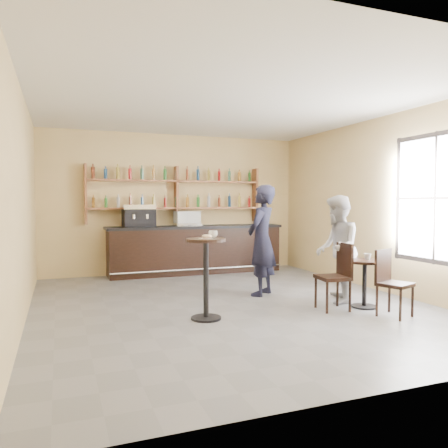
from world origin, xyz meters
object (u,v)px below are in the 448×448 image
object	(u,v)px
man_main	(262,240)
pastry_case	(187,219)
espresso_machine	(139,216)
cafe_table	(364,284)
chair_west	(333,277)
pedestal_table	(206,279)
patron_second	(337,249)
bar_counter	(196,249)
chair_south	(395,283)

from	to	relation	value
man_main	pastry_case	bearing A→B (deg)	-120.65
espresso_machine	cafe_table	distance (m)	5.04
pastry_case	man_main	bearing A→B (deg)	-80.81
man_main	chair_west	world-z (taller)	man_main
pedestal_table	patron_second	xyz separation A→B (m)	(2.34, 0.25, 0.31)
espresso_machine	pedestal_table	world-z (taller)	espresso_machine
pedestal_table	patron_second	world-z (taller)	patron_second
bar_counter	pastry_case	bearing A→B (deg)	180.00
bar_counter	pastry_case	size ratio (longest dim) A/B	7.31
man_main	chair_west	distance (m)	1.53
cafe_table	patron_second	xyz separation A→B (m)	(-0.18, 0.47, 0.51)
pedestal_table	man_main	bearing A→B (deg)	39.47
bar_counter	man_main	distance (m)	2.74
chair_south	pedestal_table	bearing A→B (deg)	141.90
pastry_case	pedestal_table	world-z (taller)	pastry_case
patron_second	espresso_machine	bearing A→B (deg)	-111.58
man_main	chair_south	world-z (taller)	man_main
bar_counter	chair_south	xyz separation A→B (m)	(1.53, -4.68, -0.07)
patron_second	chair_west	bearing A→B (deg)	-8.67
espresso_machine	chair_west	xyz separation A→B (m)	(2.23, -4.03, -0.83)
bar_counter	pedestal_table	bearing A→B (deg)	-105.04
pastry_case	chair_west	xyz separation A→B (m)	(1.14, -4.03, -0.76)
chair_west	chair_south	bearing A→B (deg)	49.35
patron_second	man_main	bearing A→B (deg)	-102.75
espresso_machine	pedestal_table	xyz separation A→B (m)	(0.27, -3.86, -0.77)
man_main	chair_south	size ratio (longest dim) A/B	2.03
chair_west	patron_second	distance (m)	0.67
espresso_machine	chair_west	bearing A→B (deg)	-62.78
man_main	patron_second	bearing A→B (deg)	91.45
espresso_machine	pastry_case	bearing A→B (deg)	-1.78
bar_counter	chair_west	size ratio (longest dim) A/B	3.99
pedestal_table	chair_west	distance (m)	1.98
chair_west	pastry_case	bearing A→B (deg)	-157.55
pedestal_table	chair_south	distance (m)	2.70
espresso_machine	cafe_table	xyz separation A→B (m)	(2.78, -4.08, -0.97)
pastry_case	chair_south	world-z (taller)	pastry_case
bar_counter	man_main	bearing A→B (deg)	-81.75
bar_counter	chair_west	bearing A→B (deg)	-76.98
chair_west	bar_counter	bearing A→B (deg)	-160.34
pedestal_table	man_main	size ratio (longest dim) A/B	0.59
bar_counter	chair_south	bearing A→B (deg)	-71.88
pastry_case	cafe_table	world-z (taller)	pastry_case
pedestal_table	man_main	world-z (taller)	man_main
pedestal_table	chair_west	world-z (taller)	pedestal_table
espresso_machine	man_main	distance (m)	3.19
bar_counter	espresso_machine	size ratio (longest dim) A/B	5.98
espresso_machine	man_main	world-z (taller)	man_main
cafe_table	patron_second	distance (m)	0.72
pastry_case	patron_second	distance (m)	3.93
espresso_machine	chair_south	distance (m)	5.54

